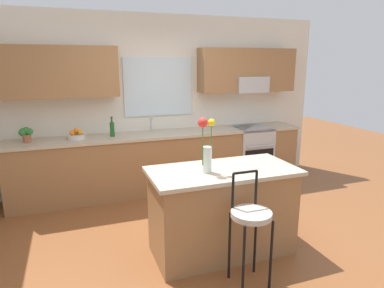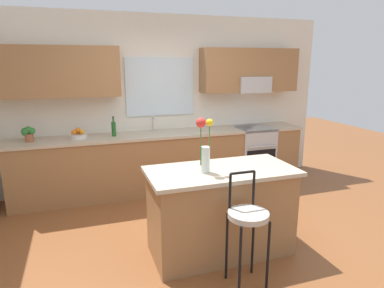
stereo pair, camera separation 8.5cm
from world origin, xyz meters
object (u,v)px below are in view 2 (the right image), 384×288
bar_stool_near (248,220)px  bottle_olive_oil (114,128)px  oven_range (252,154)px  potted_plant_small (28,133)px  flower_vase (205,146)px  kitchen_island (221,211)px  fruit_bowl_oranges (78,135)px

bar_stool_near → bottle_olive_oil: size_ratio=3.58×
oven_range → potted_plant_small: bearing=179.6°
flower_vase → bottle_olive_oil: bearing=108.3°
bottle_olive_oil → potted_plant_small: bearing=179.9°
oven_range → bottle_olive_oil: (-2.29, 0.02, 0.57)m
bar_stool_near → potted_plant_small: (-2.00, 2.55, 0.41)m
kitchen_island → flower_vase: 0.75m
oven_range → bar_stool_near: bearing=-119.5°
bar_stool_near → fruit_bowl_oranges: (-1.36, 2.56, 0.34)m
bar_stool_near → bottle_olive_oil: bottle_olive_oil is taller
kitchen_island → flower_vase: bearing=-169.0°
bar_stool_near → flower_vase: size_ratio=1.90×
kitchen_island → bottle_olive_oil: bottle_olive_oil is taller
oven_range → potted_plant_small: 3.48m
fruit_bowl_oranges → potted_plant_small: size_ratio=1.12×
flower_vase → potted_plant_small: 2.70m
bar_stool_near → potted_plant_small: bearing=128.1°
oven_range → bottle_olive_oil: bottle_olive_oil is taller
kitchen_island → bar_stool_near: bar_stool_near is taller
oven_range → kitchen_island: (-1.43, -1.94, 0.00)m
bottle_olive_oil → potted_plant_small: bottle_olive_oil is taller
kitchen_island → fruit_bowl_oranges: size_ratio=6.32×
oven_range → bar_stool_near: bar_stool_near is taller
oven_range → fruit_bowl_oranges: size_ratio=3.83×
oven_range → fruit_bowl_oranges: bearing=179.4°
fruit_bowl_oranges → oven_range: bearing=-0.6°
oven_range → flower_vase: 2.66m
flower_vase → kitchen_island: bearing=11.0°
oven_range → fruit_bowl_oranges: (-2.79, 0.03, 0.51)m
kitchen_island → bar_stool_near: 0.61m
bar_stool_near → oven_range: bearing=60.5°
kitchen_island → flower_vase: flower_vase is taller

